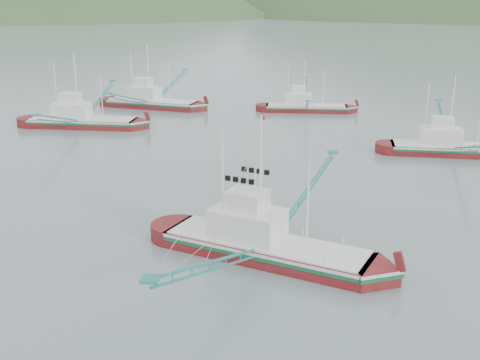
# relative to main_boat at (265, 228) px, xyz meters

# --- Properties ---
(ground) EXTENTS (1200.00, 1200.00, 0.00)m
(ground) POSITION_rel_main_boat_xyz_m (-2.15, 0.83, -2.12)
(ground) COLOR slate
(ground) RESTS_ON ground
(main_boat) EXTENTS (14.46, 24.40, 10.36)m
(main_boat) POSITION_rel_main_boat_xyz_m (0.00, 0.00, 0.00)
(main_boat) COLOR #610E10
(main_boat) RESTS_ON ground
(bg_boat_left) EXTENTS (14.04, 25.13, 10.17)m
(bg_boat_left) POSITION_rel_main_boat_xyz_m (-24.96, 37.61, -0.73)
(bg_boat_left) COLOR #610E10
(bg_boat_left) RESTS_ON ground
(bg_boat_far) EXTENTS (11.70, 21.09, 8.53)m
(bg_boat_far) POSITION_rel_main_boat_xyz_m (4.16, 49.96, -0.95)
(bg_boat_far) COLOR #610E10
(bg_boat_far) RESTS_ON ground
(bg_boat_right) EXTENTS (13.03, 23.12, 9.38)m
(bg_boat_right) POSITION_rel_main_boat_xyz_m (19.03, 27.46, -0.84)
(bg_boat_right) COLOR #610E10
(bg_boat_right) RESTS_ON ground
(bg_boat_extra) EXTENTS (14.35, 24.69, 10.17)m
(bg_boat_extra) POSITION_rel_main_boat_xyz_m (-18.68, 51.25, -0.26)
(bg_boat_extra) COLOR #610E10
(bg_boat_extra) RESTS_ON ground
(headland_left) EXTENTS (448.00, 308.00, 210.00)m
(headland_left) POSITION_rel_main_boat_xyz_m (-182.15, 360.83, -2.12)
(headland_left) COLOR #36552C
(headland_left) RESTS_ON ground
(ridge_distant) EXTENTS (960.00, 400.00, 240.00)m
(ridge_distant) POSITION_rel_main_boat_xyz_m (27.85, 560.83, -2.12)
(ridge_distant) COLOR slate
(ridge_distant) RESTS_ON ground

